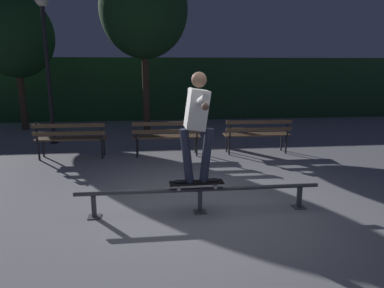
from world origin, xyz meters
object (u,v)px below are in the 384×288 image
object	(u,v)px
grind_rail	(200,194)
tree_behind_benches	(144,9)
tree_far_left	(16,37)
lamp_post_left	(46,51)
park_bench_left_center	(167,134)
park_bench_right_center	(257,132)
park_bench_leftmost	(71,136)
skateboard	(197,183)
skateboarder	(197,119)

from	to	relation	value
grind_rail	tree_behind_benches	world-z (taller)	tree_behind_benches
tree_far_left	lamp_post_left	bearing A→B (deg)	-56.30
park_bench_left_center	park_bench_right_center	bearing A→B (deg)	0.00
lamp_post_left	tree_far_left	bearing A→B (deg)	123.70
park_bench_leftmost	tree_far_left	xyz separation A→B (m)	(-2.41, 4.10, 2.48)
skateboard	park_bench_left_center	bearing A→B (deg)	94.86
grind_rail	park_bench_left_center	xyz separation A→B (m)	(-0.34, 3.34, 0.25)
skateboard	park_bench_leftmost	size ratio (longest dim) A/B	0.49
tree_far_left	lamp_post_left	distance (m)	2.84
park_bench_leftmost	tree_behind_benches	bearing A→B (deg)	64.02
skateboarder	park_bench_left_center	distance (m)	3.46
park_bench_left_center	tree_far_left	size ratio (longest dim) A/B	0.37
grind_rail	park_bench_leftmost	xyz separation A→B (m)	(-2.54, 3.34, 0.25)
tree_far_left	tree_behind_benches	size ratio (longest dim) A/B	0.81
skateboarder	park_bench_leftmost	xyz separation A→B (m)	(-2.49, 3.34, -0.85)
park_bench_left_center	tree_behind_benches	size ratio (longest dim) A/B	0.30
park_bench_right_center	tree_far_left	bearing A→B (deg)	148.95
skateboarder	park_bench_left_center	world-z (taller)	skateboarder
park_bench_leftmost	grind_rail	bearing A→B (deg)	-52.78
tree_far_left	park_bench_leftmost	bearing A→B (deg)	-59.52
skateboard	park_bench_leftmost	xyz separation A→B (m)	(-2.48, 3.34, 0.08)
skateboarder	tree_far_left	xyz separation A→B (m)	(-4.90, 7.44, 1.62)
tree_behind_benches	lamp_post_left	distance (m)	3.33
grind_rail	tree_far_left	world-z (taller)	tree_far_left
skateboard	park_bench_leftmost	distance (m)	4.16
skateboard	lamp_post_left	distance (m)	6.44
park_bench_leftmost	tree_behind_benches	distance (m)	5.05
skateboard	lamp_post_left	world-z (taller)	lamp_post_left
grind_rail	skateboarder	xyz separation A→B (m)	(-0.05, 0.00, 1.10)
park_bench_right_center	skateboarder	bearing A→B (deg)	-119.81
grind_rail	tree_behind_benches	bearing A→B (deg)	97.12
grind_rail	skateboarder	size ratio (longest dim) A/B	2.28
lamp_post_left	grind_rail	bearing A→B (deg)	-56.40
skateboard	tree_far_left	xyz separation A→B (m)	(-4.90, 7.44, 2.56)
skateboard	skateboarder	distance (m)	0.94
skateboard	tree_behind_benches	world-z (taller)	tree_behind_benches
grind_rail	tree_far_left	bearing A→B (deg)	123.63
park_bench_left_center	tree_behind_benches	distance (m)	4.79
skateboard	park_bench_left_center	world-z (taller)	park_bench_left_center
skateboard	lamp_post_left	bearing A→B (deg)	123.20
park_bench_left_center	lamp_post_left	xyz separation A→B (m)	(-3.06, 1.78, 1.94)
tree_far_left	tree_behind_benches	distance (m)	4.23
park_bench_right_center	tree_behind_benches	bearing A→B (deg)	128.10
skateboarder	park_bench_left_center	size ratio (longest dim) A/B	0.97
skateboard	tree_behind_benches	distance (m)	7.62
skateboarder	park_bench_leftmost	bearing A→B (deg)	126.68
tree_behind_benches	skateboard	bearing A→B (deg)	-83.31
park_bench_left_center	park_bench_right_center	xyz separation A→B (m)	(2.20, 0.00, 0.00)
skateboarder	tree_behind_benches	xyz separation A→B (m)	(-0.80, 6.80, 2.42)
grind_rail	lamp_post_left	size ratio (longest dim) A/B	0.91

